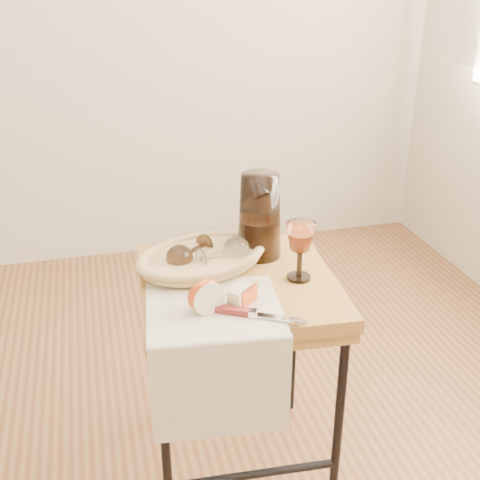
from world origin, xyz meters
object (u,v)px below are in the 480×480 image
object	(u,v)px
side_table	(238,378)
apple_half	(205,295)
table_knife	(256,314)
tea_towel	(214,309)
bread_basket	(202,260)
pitcher	(260,216)
wine_goblet	(300,251)
goblet_lying_a	(191,252)
goblet_lying_b	(221,254)

from	to	relation	value
side_table	apple_half	distance (m)	0.41
table_knife	tea_towel	bearing A→B (deg)	173.26
bread_basket	apple_half	distance (m)	0.22
pitcher	wine_goblet	size ratio (longest dim) A/B	1.74
bread_basket	goblet_lying_a	distance (m)	0.04
tea_towel	apple_half	world-z (taller)	apple_half
tea_towel	table_knife	size ratio (longest dim) A/B	1.50
side_table	pitcher	bearing A→B (deg)	53.43
tea_towel	bread_basket	bearing A→B (deg)	92.13
side_table	goblet_lying_b	distance (m)	0.37
side_table	goblet_lying_b	size ratio (longest dim) A/B	5.31
goblet_lying_b	side_table	bearing A→B (deg)	-78.51
side_table	wine_goblet	world-z (taller)	wine_goblet
goblet_lying_b	bread_basket	bearing A→B (deg)	141.94
tea_towel	bread_basket	size ratio (longest dim) A/B	0.97
goblet_lying_a	apple_half	world-z (taller)	apple_half
goblet_lying_a	apple_half	bearing A→B (deg)	47.63
pitcher	apple_half	world-z (taller)	pitcher
apple_half	pitcher	bearing A→B (deg)	33.33
wine_goblet	apple_half	world-z (taller)	wine_goblet
tea_towel	goblet_lying_a	distance (m)	0.23
tea_towel	apple_half	distance (m)	0.05
tea_towel	wine_goblet	xyz separation A→B (m)	(0.25, 0.10, 0.08)
pitcher	goblet_lying_a	bearing A→B (deg)	169.75
tea_towel	wine_goblet	world-z (taller)	wine_goblet
side_table	table_knife	bearing A→B (deg)	-92.26
side_table	goblet_lying_a	xyz separation A→B (m)	(-0.11, 0.09, 0.37)
wine_goblet	side_table	bearing A→B (deg)	166.27
bread_basket	pitcher	distance (m)	0.20
goblet_lying_b	goblet_lying_a	bearing A→B (deg)	140.12
pitcher	table_knife	bearing A→B (deg)	-126.86
goblet_lying_b	table_knife	distance (m)	0.26
tea_towel	pitcher	xyz separation A→B (m)	(0.19, 0.26, 0.12)
bread_basket	goblet_lying_b	xyz separation A→B (m)	(0.05, -0.02, 0.02)
goblet_lying_b	table_knife	size ratio (longest dim) A/B	0.57
bread_basket	pitcher	size ratio (longest dim) A/B	1.18
wine_goblet	bread_basket	bearing A→B (deg)	153.66
goblet_lying_b	tea_towel	bearing A→B (deg)	-124.28
pitcher	goblet_lying_b	bearing A→B (deg)	-171.23
tea_towel	goblet_lying_b	xyz separation A→B (m)	(0.06, 0.19, 0.05)
tea_towel	goblet_lying_b	world-z (taller)	goblet_lying_b
goblet_lying_b	table_knife	xyz separation A→B (m)	(0.02, -0.26, -0.03)
bread_basket	table_knife	bearing A→B (deg)	-94.61
bread_basket	wine_goblet	world-z (taller)	wine_goblet
side_table	wine_goblet	distance (m)	0.43
side_table	goblet_lying_a	distance (m)	0.39
side_table	goblet_lying_b	xyz separation A→B (m)	(-0.03, 0.06, 0.37)
bread_basket	pitcher	xyz separation A→B (m)	(0.17, 0.05, 0.09)
goblet_lying_a	table_knife	distance (m)	0.31
bread_basket	goblet_lying_a	bearing A→B (deg)	134.44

